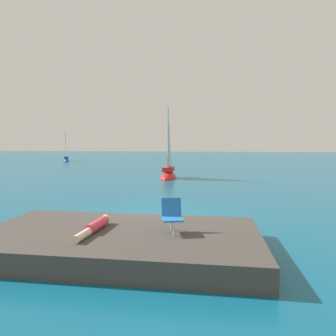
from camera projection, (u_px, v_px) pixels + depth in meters
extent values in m
plane|color=#0F5675|center=(158.00, 217.00, 10.89)|extent=(160.00, 160.00, 0.00)
cube|color=#423D38|center=(120.00, 241.00, 7.48)|extent=(6.81, 3.67, 0.51)
cube|color=#433E32|center=(98.00, 225.00, 9.83)|extent=(0.77, 0.88, 0.57)
cube|color=#39413D|center=(99.00, 230.00, 9.27)|extent=(0.88, 1.03, 0.71)
ellipsoid|color=red|center=(169.00, 178.00, 22.70)|extent=(1.13, 3.03, 1.03)
cube|color=red|center=(169.00, 169.00, 22.64)|extent=(0.76, 1.34, 0.34)
cylinder|color=#B7B7BC|center=(168.00, 140.00, 22.19)|extent=(0.11, 0.11, 4.69)
cylinder|color=#B2B2B7|center=(170.00, 166.00, 23.28)|extent=(0.15, 1.88, 0.09)
pyramid|color=silver|center=(169.00, 143.00, 22.72)|extent=(0.10, 1.50, 3.56)
ellipsoid|color=#193D99|center=(66.00, 161.00, 43.61)|extent=(1.82, 2.48, 0.82)
cube|color=#193D99|center=(66.00, 157.00, 43.57)|extent=(0.99, 1.18, 0.27)
cylinder|color=#B7B7BC|center=(66.00, 145.00, 43.63)|extent=(0.09, 0.09, 3.71)
cylinder|color=#B2B2B7|center=(66.00, 157.00, 43.07)|extent=(0.75, 1.35, 0.07)
pyramid|color=#DB4C38|center=(66.00, 147.00, 43.26)|extent=(0.59, 1.07, 2.82)
cylinder|color=#DB384C|center=(97.00, 225.00, 7.52)|extent=(0.30, 0.91, 0.24)
cylinder|color=beige|center=(83.00, 235.00, 6.79)|extent=(0.23, 0.71, 0.18)
sphere|color=beige|center=(106.00, 219.00, 8.06)|extent=(0.22, 0.22, 0.22)
cube|color=blue|center=(173.00, 219.00, 7.20)|extent=(0.59, 0.62, 0.04)
cube|color=blue|center=(171.00, 207.00, 7.44)|extent=(0.50, 0.26, 0.45)
cylinder|color=silver|center=(174.00, 228.00, 7.01)|extent=(0.04, 0.04, 0.35)
cylinder|color=silver|center=(171.00, 223.00, 7.48)|extent=(0.04, 0.04, 0.35)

